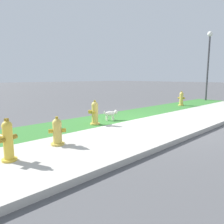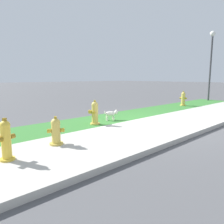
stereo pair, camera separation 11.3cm
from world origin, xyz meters
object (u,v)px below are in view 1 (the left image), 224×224
object	(u,v)px
fire_hydrant_at_driveway	(8,141)
small_white_dog	(111,114)
street_lamp	(209,55)
fire_hydrant_far_end	(95,113)
fire_hydrant_mid_block	(181,99)
fire_hydrant_by_grass_verge	(57,132)

from	to	relation	value
fire_hydrant_at_driveway	small_white_dog	xyz separation A→B (m)	(3.94, 1.45, -0.15)
street_lamp	fire_hydrant_at_driveway	bearing A→B (deg)	-171.54
fire_hydrant_far_end	small_white_dog	bearing A→B (deg)	-27.44
fire_hydrant_mid_block	fire_hydrant_far_end	bearing A→B (deg)	-92.23
street_lamp	fire_hydrant_mid_block	bearing A→B (deg)	-176.61
street_lamp	small_white_dog	bearing A→B (deg)	-176.96
fire_hydrant_mid_block	street_lamp	xyz separation A→B (m)	(3.60, 0.21, 2.51)
fire_hydrant_far_end	street_lamp	xyz separation A→B (m)	(9.90, 0.64, 2.50)
fire_hydrant_at_driveway	small_white_dog	world-z (taller)	fire_hydrant_at_driveway
fire_hydrant_far_end	fire_hydrant_mid_block	bearing A→B (deg)	-33.87
fire_hydrant_mid_block	small_white_dog	size ratio (longest dim) A/B	1.55
fire_hydrant_by_grass_verge	fire_hydrant_mid_block	xyz separation A→B (m)	(8.26, 1.49, 0.06)
small_white_dog	street_lamp	world-z (taller)	street_lamp
fire_hydrant_by_grass_verge	fire_hydrant_at_driveway	world-z (taller)	fire_hydrant_at_driveway
fire_hydrant_by_grass_verge	fire_hydrant_at_driveway	xyz separation A→B (m)	(-1.12, -0.23, 0.08)
fire_hydrant_far_end	small_white_dog	xyz separation A→B (m)	(0.86, 0.16, -0.15)
fire_hydrant_far_end	small_white_dog	distance (m)	0.89
fire_hydrant_mid_block	small_white_dog	bearing A→B (deg)	-93.26
fire_hydrant_by_grass_verge	street_lamp	bearing A→B (deg)	34.80
fire_hydrant_at_driveway	small_white_dog	bearing A→B (deg)	-0.02
small_white_dog	fire_hydrant_far_end	bearing A→B (deg)	-149.81
fire_hydrant_by_grass_verge	fire_hydrant_far_end	bearing A→B (deg)	55.15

